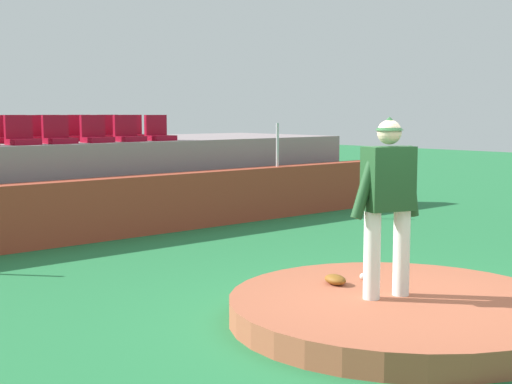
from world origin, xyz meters
TOP-DOWN VIEW (x-y plane):
  - ground_plane at (0.00, 0.00)m, footprint 60.00×60.00m
  - pitchers_mound at (0.00, 0.00)m, footprint 3.47×3.47m
  - pitcher at (-0.08, 0.10)m, footprint 0.81×0.40m
  - baseball at (0.33, 0.75)m, footprint 0.07×0.07m
  - fielding_glove at (-0.07, 0.80)m, footprint 0.27×0.34m
  - brick_barrier at (0.00, 6.27)m, footprint 15.73×0.40m
  - fence_post_right at (4.19, 6.27)m, footprint 0.06×0.06m
  - bleacher_platform at (0.00, 8.75)m, footprint 13.63×3.61m
  - stadium_chair_2 at (-0.71, 7.45)m, footprint 0.48×0.44m
  - stadium_chair_3 at (-0.02, 7.46)m, footprint 0.48×0.44m
  - stadium_chair_4 at (0.70, 7.44)m, footprint 0.48×0.44m
  - stadium_chair_5 at (1.41, 7.48)m, footprint 0.48×0.44m
  - stadium_chair_6 at (2.11, 7.48)m, footprint 0.48×0.44m
  - stadium_chair_9 at (-0.69, 8.37)m, footprint 0.48×0.44m
  - stadium_chair_10 at (-0.02, 8.38)m, footprint 0.48×0.44m
  - stadium_chair_11 at (0.72, 8.35)m, footprint 0.48×0.44m
  - stadium_chair_12 at (1.40, 8.36)m, footprint 0.48×0.44m
  - stadium_chair_13 at (2.10, 8.38)m, footprint 0.48×0.44m
  - stadium_chair_17 at (-0.02, 9.27)m, footprint 0.48×0.44m
  - stadium_chair_18 at (0.69, 9.25)m, footprint 0.48×0.44m
  - stadium_chair_19 at (1.40, 9.30)m, footprint 0.48×0.44m
  - stadium_chair_20 at (2.07, 9.27)m, footprint 0.48×0.44m

SIDE VIEW (x-z plane):
  - ground_plane at x=0.00m, z-range 0.00..0.00m
  - pitchers_mound at x=0.00m, z-range 0.00..0.25m
  - baseball at x=0.33m, z-range 0.25..0.33m
  - fielding_glove at x=-0.07m, z-range 0.25..0.36m
  - brick_barrier at x=0.00m, z-range 0.00..1.03m
  - bleacher_platform at x=0.00m, z-range 0.00..1.58m
  - pitcher at x=-0.08m, z-range 0.40..2.24m
  - fence_post_right at x=4.19m, z-range 1.03..1.92m
  - stadium_chair_2 at x=-0.71m, z-range 1.49..1.99m
  - stadium_chair_3 at x=-0.02m, z-range 1.49..1.99m
  - stadium_chair_4 at x=0.70m, z-range 1.49..1.99m
  - stadium_chair_5 at x=1.41m, z-range 1.49..1.99m
  - stadium_chair_6 at x=2.11m, z-range 1.49..1.99m
  - stadium_chair_9 at x=-0.69m, z-range 1.49..1.99m
  - stadium_chair_10 at x=-0.02m, z-range 1.49..1.99m
  - stadium_chair_11 at x=0.72m, z-range 1.49..1.99m
  - stadium_chair_12 at x=1.40m, z-range 1.49..1.99m
  - stadium_chair_13 at x=2.10m, z-range 1.49..1.99m
  - stadium_chair_17 at x=-0.02m, z-range 1.49..1.99m
  - stadium_chair_18 at x=0.69m, z-range 1.49..1.99m
  - stadium_chair_19 at x=1.40m, z-range 1.49..1.99m
  - stadium_chair_20 at x=2.07m, z-range 1.49..1.99m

